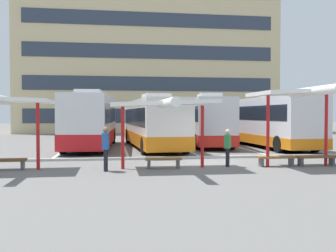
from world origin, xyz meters
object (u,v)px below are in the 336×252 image
(coach_bus_1, at_px, (152,124))
(coach_bus_3, at_px, (269,122))
(coach_bus_2, at_px, (207,122))
(bench_2, at_px, (276,159))
(waiting_shelter_2, at_px, (301,94))
(bench_0, at_px, (4,162))
(bench_1, at_px, (163,160))
(waiting_passenger_1, at_px, (106,145))
(bench_3, at_px, (316,158))
(waiting_passenger_0, at_px, (228,145))
(coach_bus_0, at_px, (92,122))
(waiting_shelter_0, at_px, (1,101))
(waiting_shelter_1, at_px, (164,105))

(coach_bus_1, height_order, coach_bus_3, coach_bus_3)
(coach_bus_2, bearing_deg, bench_2, -88.94)
(coach_bus_3, height_order, waiting_shelter_2, coach_bus_3)
(bench_0, relative_size, bench_1, 1.13)
(bench_0, xyz_separation_m, waiting_passenger_1, (4.09, -0.98, 0.69))
(coach_bus_3, bearing_deg, waiting_shelter_2, -105.40)
(bench_3, bearing_deg, waiting_passenger_0, 175.18)
(coach_bus_1, relative_size, bench_3, 6.89)
(bench_1, distance_m, waiting_passenger_1, 2.52)
(bench_3, height_order, waiting_passenger_0, waiting_passenger_0)
(coach_bus_0, distance_m, waiting_shelter_2, 14.22)
(waiting_shelter_0, relative_size, bench_2, 2.51)
(coach_bus_0, xyz_separation_m, coach_bus_1, (4.03, -0.35, -0.12))
(bench_0, bearing_deg, coach_bus_2, 44.61)
(coach_bus_3, bearing_deg, coach_bus_2, 149.57)
(waiting_shelter_1, xyz_separation_m, bench_1, (0.00, 0.18, -2.32))
(waiting_passenger_0, bearing_deg, bench_0, 177.69)
(coach_bus_0, height_order, waiting_shelter_0, coach_bus_0)
(waiting_passenger_0, height_order, waiting_passenger_1, waiting_passenger_1)
(coach_bus_2, bearing_deg, bench_0, -135.39)
(waiting_shelter_0, xyz_separation_m, waiting_passenger_0, (9.28, 0.04, -1.85))
(bench_1, relative_size, waiting_passenger_1, 0.87)
(coach_bus_3, distance_m, waiting_shelter_0, 17.62)
(waiting_shelter_0, relative_size, bench_1, 2.72)
(waiting_shelter_2, bearing_deg, bench_1, 175.42)
(coach_bus_0, bearing_deg, bench_1, -71.24)
(bench_3, bearing_deg, coach_bus_2, 99.75)
(bench_3, bearing_deg, coach_bus_1, 121.56)
(coach_bus_2, distance_m, waiting_shelter_1, 12.67)
(coach_bus_2, relative_size, bench_0, 6.12)
(waiting_shelter_0, height_order, bench_2, waiting_shelter_0)
(waiting_shelter_0, bearing_deg, waiting_shelter_2, -2.65)
(waiting_passenger_0, bearing_deg, coach_bus_3, 58.08)
(waiting_shelter_0, bearing_deg, coach_bus_2, 45.66)
(coach_bus_2, height_order, bench_1, coach_bus_2)
(waiting_passenger_0, bearing_deg, waiting_shelter_0, -179.77)
(coach_bus_3, height_order, bench_2, coach_bus_3)
(coach_bus_0, relative_size, waiting_shelter_2, 2.38)
(waiting_shelter_1, bearing_deg, coach_bus_1, 86.80)
(bench_0, height_order, bench_2, same)
(waiting_passenger_0, bearing_deg, coach_bus_2, 80.53)
(waiting_shelter_0, xyz_separation_m, bench_1, (6.46, -0.10, -2.44))
(bench_1, relative_size, waiting_passenger_0, 0.95)
(bench_1, height_order, waiting_passenger_1, waiting_passenger_1)
(coach_bus_2, height_order, bench_3, coach_bus_2)
(coach_bus_0, distance_m, coach_bus_2, 8.29)
(coach_bus_1, height_order, waiting_passenger_0, coach_bus_1)
(bench_1, relative_size, waiting_shelter_2, 0.34)
(bench_1, xyz_separation_m, waiting_shelter_2, (5.83, -0.47, 2.79))
(bench_1, bearing_deg, waiting_passenger_0, 2.85)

